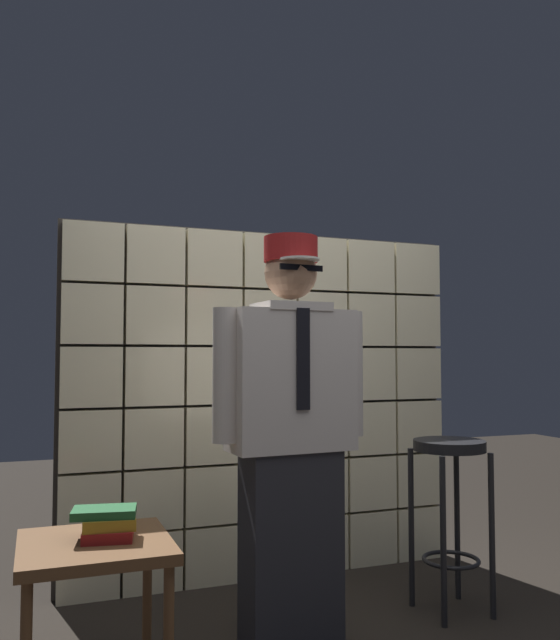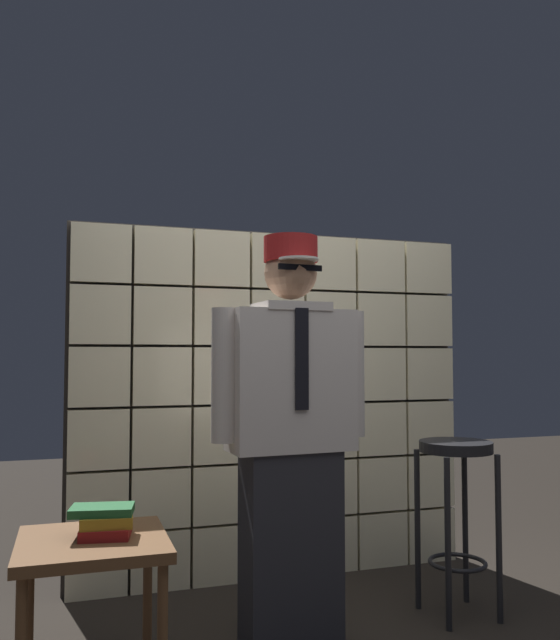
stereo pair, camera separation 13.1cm
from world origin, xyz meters
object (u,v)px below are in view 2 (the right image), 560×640
bar_stool (456,485)px  book_stack (105,521)px  side_table (93,559)px  standing_person (291,433)px

bar_stool → book_stack: bearing=-171.9°
side_table → book_stack: bearing=9.4°
standing_person → book_stack: bearing=-176.5°
side_table → book_stack: size_ratio=2.28×
bar_stool → book_stack: 1.62m
bar_stool → side_table: bar_stool is taller
bar_stool → book_stack: bar_stool is taller
side_table → standing_person: bearing=7.0°
standing_person → bar_stool: standing_person is taller
side_table → book_stack: book_stack is taller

